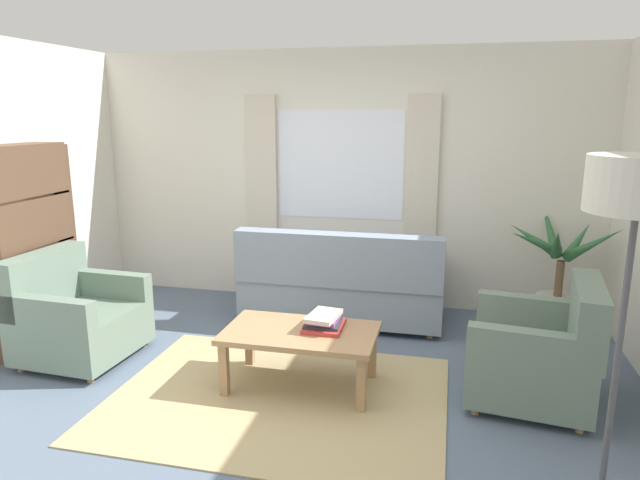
% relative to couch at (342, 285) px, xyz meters
% --- Properties ---
extents(ground_plane, '(6.24, 6.24, 0.00)m').
position_rel_couch_xyz_m(ground_plane, '(-0.15, -1.58, -0.37)').
color(ground_plane, slate).
extents(wall_back, '(5.32, 0.12, 2.60)m').
position_rel_couch_xyz_m(wall_back, '(-0.15, 0.68, 0.93)').
color(wall_back, silver).
rests_on(wall_back, ground_plane).
extents(window_with_curtains, '(1.98, 0.07, 1.40)m').
position_rel_couch_xyz_m(window_with_curtains, '(-0.15, 0.60, 1.08)').
color(window_with_curtains, white).
extents(area_rug, '(2.33, 1.79, 0.01)m').
position_rel_couch_xyz_m(area_rug, '(-0.15, -1.58, -0.36)').
color(area_rug, tan).
rests_on(area_rug, ground_plane).
extents(couch, '(1.90, 0.82, 0.92)m').
position_rel_couch_xyz_m(couch, '(0.00, 0.00, 0.00)').
color(couch, gray).
rests_on(couch, ground_plane).
extents(armchair_left, '(0.86, 0.88, 0.88)m').
position_rel_couch_xyz_m(armchair_left, '(-1.96, -1.31, -0.01)').
color(armchair_left, slate).
rests_on(armchair_left, ground_plane).
extents(armchair_right, '(0.92, 0.94, 0.88)m').
position_rel_couch_xyz_m(armchair_right, '(1.63, -1.19, -0.01)').
color(armchair_right, slate).
rests_on(armchair_right, ground_plane).
extents(coffee_table, '(1.10, 0.64, 0.44)m').
position_rel_couch_xyz_m(coffee_table, '(-0.04, -1.37, 0.01)').
color(coffee_table, '#A87F56').
rests_on(coffee_table, ground_plane).
extents(book_stack_on_table, '(0.28, 0.34, 0.11)m').
position_rel_couch_xyz_m(book_stack_on_table, '(0.11, -1.29, 0.12)').
color(book_stack_on_table, '#B23833').
rests_on(book_stack_on_table, coffee_table).
extents(potted_plant, '(0.99, 1.30, 1.18)m').
position_rel_couch_xyz_m(potted_plant, '(1.95, 0.19, 0.11)').
color(potted_plant, '#B7B2A8').
rests_on(potted_plant, ground_plane).
extents(bookshelf, '(0.30, 0.94, 1.72)m').
position_rel_couch_xyz_m(bookshelf, '(-2.50, -1.08, 0.41)').
color(bookshelf, brown).
rests_on(bookshelf, ground_plane).
extents(standing_lamp, '(0.43, 0.43, 1.81)m').
position_rel_couch_xyz_m(standing_lamp, '(1.73, -2.47, 1.21)').
color(standing_lamp, '#4C4C51').
rests_on(standing_lamp, ground_plane).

